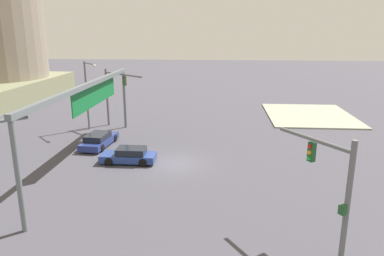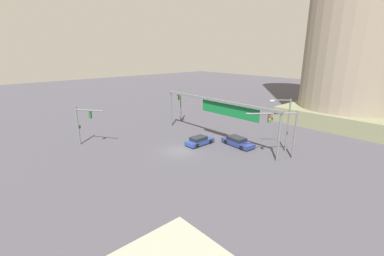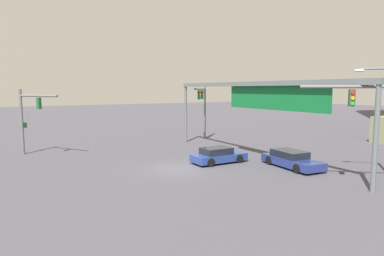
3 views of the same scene
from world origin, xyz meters
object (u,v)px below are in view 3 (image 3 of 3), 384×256
object	(u,v)px
traffic_signal_cross_street	(28,113)
sedan_car_approaching	(218,156)
sedan_car_waiting_far	(291,159)
traffic_signal_opposite_side	(203,103)

from	to	relation	value
traffic_signal_cross_street	sedan_car_approaching	bearing A→B (deg)	15.16
traffic_signal_cross_street	sedan_car_waiting_far	world-z (taller)	traffic_signal_cross_street
sedan_car_approaching	sedan_car_waiting_far	world-z (taller)	same
traffic_signal_opposite_side	sedan_car_waiting_far	size ratio (longest dim) A/B	1.24
traffic_signal_opposite_side	sedan_car_approaching	distance (m)	12.81
traffic_signal_opposite_side	sedan_car_approaching	size ratio (longest dim) A/B	1.46
sedan_car_waiting_far	sedan_car_approaching	bearing A→B (deg)	-131.05
traffic_signal_opposite_side	sedan_car_waiting_far	xyz separation A→B (m)	(14.90, -1.81, -3.56)
traffic_signal_opposite_side	sedan_car_waiting_far	world-z (taller)	traffic_signal_opposite_side
traffic_signal_cross_street	sedan_car_waiting_far	size ratio (longest dim) A/B	1.13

